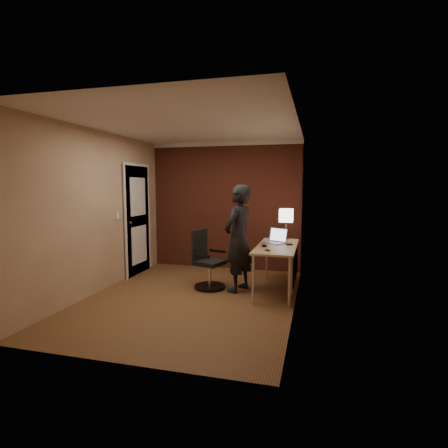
{
  "coord_description": "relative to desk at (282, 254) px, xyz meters",
  "views": [
    {
      "loc": [
        1.76,
        -4.75,
        1.66
      ],
      "look_at": [
        0.35,
        0.55,
        1.05
      ],
      "focal_mm": 28.0,
      "sensor_mm": 36.0,
      "label": 1
    }
  ],
  "objects": [
    {
      "name": "mouse",
      "position": [
        -0.25,
        -0.17,
        0.14
      ],
      "size": [
        0.09,
        0.11,
        0.03
      ],
      "primitive_type": "cube",
      "rotation": [
        0.0,
        0.0,
        0.31
      ],
      "color": "black",
      "rests_on": "desk"
    },
    {
      "name": "desk_lamp",
      "position": [
        0.01,
        0.54,
        0.55
      ],
      "size": [
        0.22,
        0.22,
        0.54
      ],
      "color": "silver",
      "rests_on": "desk"
    },
    {
      "name": "person",
      "position": [
        -0.66,
        -0.12,
        0.23
      ],
      "size": [
        0.57,
        0.7,
        1.67
      ],
      "primitive_type": "imported",
      "rotation": [
        0.0,
        0.0,
        -1.88
      ],
      "color": "black",
      "rests_on": "ground"
    },
    {
      "name": "desk",
      "position": [
        0.0,
        0.0,
        0.0
      ],
      "size": [
        0.6,
        1.5,
        0.73
      ],
      "color": "tan",
      "rests_on": "ground"
    },
    {
      "name": "phone",
      "position": [
        -0.16,
        -0.47,
        0.13
      ],
      "size": [
        0.1,
        0.13,
        0.01
      ],
      "primitive_type": "cube",
      "rotation": [
        0.0,
        0.0,
        0.36
      ],
      "color": "black",
      "rests_on": "desk"
    },
    {
      "name": "wallet",
      "position": [
        0.1,
        0.1,
        0.14
      ],
      "size": [
        0.12,
        0.13,
        0.02
      ],
      "primitive_type": "cube",
      "rotation": [
        0.0,
        0.0,
        0.3
      ],
      "color": "black",
      "rests_on": "desk"
    },
    {
      "name": "office_chair",
      "position": [
        -1.19,
        -0.1,
        -0.19
      ],
      "size": [
        0.53,
        0.58,
        0.92
      ],
      "color": "black",
      "rests_on": "ground"
    },
    {
      "name": "laptop",
      "position": [
        -0.12,
        0.26,
        0.19
      ],
      "size": [
        0.41,
        0.39,
        0.23
      ],
      "color": "silver",
      "rests_on": "desk"
    },
    {
      "name": "room",
      "position": [
        -1.53,
        0.91,
        0.77
      ],
      "size": [
        4.0,
        4.0,
        4.0
      ],
      "color": "brown",
      "rests_on": "ground"
    }
  ]
}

